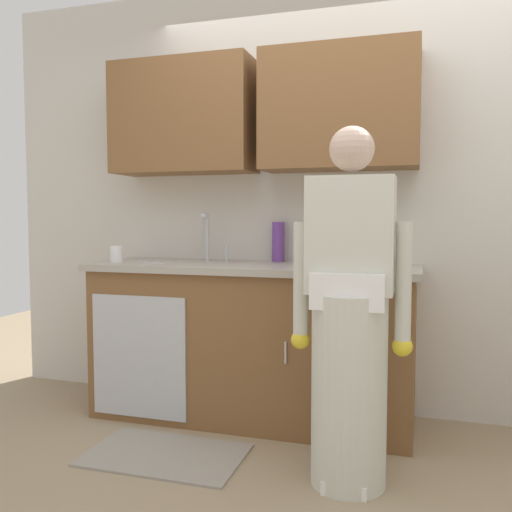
# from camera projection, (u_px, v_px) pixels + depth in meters

# --- Properties ---
(ground_plane) EXTENTS (9.00, 9.00, 0.00)m
(ground_plane) POSITION_uv_depth(u_px,v_px,m) (321.00, 483.00, 2.52)
(ground_plane) COLOR #998466
(kitchen_wall_with_uppers) EXTENTS (4.80, 0.44, 2.70)m
(kitchen_wall_with_uppers) POSITION_uv_depth(u_px,v_px,m) (329.00, 176.00, 3.40)
(kitchen_wall_with_uppers) COLOR beige
(kitchen_wall_with_uppers) RESTS_ON ground
(counter_cabinet) EXTENTS (1.90, 0.62, 0.90)m
(counter_cabinet) POSITION_uv_depth(u_px,v_px,m) (252.00, 345.00, 3.31)
(counter_cabinet) COLOR brown
(counter_cabinet) RESTS_ON ground
(countertop) EXTENTS (1.96, 0.66, 0.04)m
(countertop) POSITION_uv_depth(u_px,v_px,m) (252.00, 267.00, 3.28)
(countertop) COLOR #A8A093
(countertop) RESTS_ON counter_cabinet
(sink) EXTENTS (0.50, 0.36, 0.35)m
(sink) POSITION_uv_depth(u_px,v_px,m) (205.00, 265.00, 3.38)
(sink) COLOR #B7BABF
(sink) RESTS_ON counter_cabinet
(person_at_sink) EXTENTS (0.55, 0.34, 1.62)m
(person_at_sink) POSITION_uv_depth(u_px,v_px,m) (350.00, 335.00, 2.47)
(person_at_sink) COLOR white
(person_at_sink) RESTS_ON ground
(floor_mat) EXTENTS (0.80, 0.50, 0.01)m
(floor_mat) POSITION_uv_depth(u_px,v_px,m) (165.00, 455.00, 2.80)
(floor_mat) COLOR gray
(floor_mat) RESTS_ON ground
(bottle_water_tall) EXTENTS (0.08, 0.08, 0.16)m
(bottle_water_tall) POSITION_uv_depth(u_px,v_px,m) (328.00, 250.00, 3.34)
(bottle_water_tall) COLOR silver
(bottle_water_tall) RESTS_ON countertop
(bottle_soap) EXTENTS (0.08, 0.08, 0.25)m
(bottle_soap) POSITION_uv_depth(u_px,v_px,m) (278.00, 242.00, 3.46)
(bottle_soap) COLOR #66388C
(bottle_soap) RESTS_ON countertop
(bottle_cleaner_spray) EXTENTS (0.06, 0.06, 0.26)m
(bottle_cleaner_spray) POSITION_uv_depth(u_px,v_px,m) (356.00, 242.00, 3.30)
(bottle_cleaner_spray) COLOR silver
(bottle_cleaner_spray) RESTS_ON countertop
(cup_by_sink) EXTENTS (0.08, 0.08, 0.10)m
(cup_by_sink) POSITION_uv_depth(u_px,v_px,m) (117.00, 254.00, 3.44)
(cup_by_sink) COLOR white
(cup_by_sink) RESTS_ON countertop
(knife_on_counter) EXTENTS (0.22, 0.14, 0.01)m
(knife_on_counter) POSITION_uv_depth(u_px,v_px,m) (151.00, 262.00, 3.37)
(knife_on_counter) COLOR silver
(knife_on_counter) RESTS_ON countertop
(sponge) EXTENTS (0.11, 0.07, 0.03)m
(sponge) POSITION_uv_depth(u_px,v_px,m) (393.00, 264.00, 3.08)
(sponge) COLOR #4CBF4C
(sponge) RESTS_ON countertop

